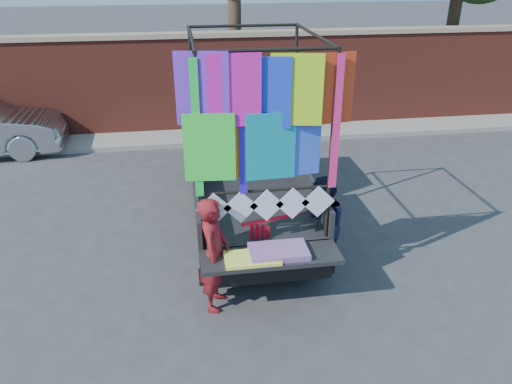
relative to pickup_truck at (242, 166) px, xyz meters
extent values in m
plane|color=#38383A|center=(-0.41, -2.25, -0.87)|extent=(90.00, 90.00, 0.00)
cube|color=maroon|center=(-0.41, 4.75, 0.38)|extent=(30.00, 0.35, 2.50)
cube|color=tan|center=(-0.41, 4.75, 1.68)|extent=(30.00, 0.45, 0.12)
cube|color=gray|center=(-0.41, 4.05, -0.81)|extent=(30.00, 1.20, 0.12)
cylinder|color=#38281C|center=(0.59, 5.95, 1.86)|extent=(0.36, 0.36, 5.46)
cylinder|color=#38281C|center=(7.09, 5.95, 1.41)|extent=(0.36, 0.36, 4.55)
cylinder|color=black|center=(-0.80, 0.62, -0.53)|extent=(0.23, 0.68, 0.68)
cylinder|color=black|center=(-0.80, -2.15, -0.53)|extent=(0.23, 0.68, 0.68)
cylinder|color=black|center=(0.80, 0.62, -0.53)|extent=(0.23, 0.68, 0.68)
cylinder|color=black|center=(0.80, -2.15, -0.53)|extent=(0.23, 0.68, 0.68)
cube|color=black|center=(0.00, -0.82, -0.36)|extent=(1.74, 4.30, 0.31)
cube|color=black|center=(0.00, -1.59, -0.07)|extent=(1.84, 2.36, 0.10)
cube|color=black|center=(-0.90, -1.59, 0.16)|extent=(0.06, 2.36, 0.46)
cube|color=black|center=(0.90, -1.59, 0.16)|extent=(0.06, 2.36, 0.46)
cube|color=black|center=(0.00, -0.43, 0.16)|extent=(1.84, 0.06, 0.46)
cube|color=black|center=(0.00, 0.56, 0.21)|extent=(1.84, 1.64, 1.28)
cube|color=#8C9EAD|center=(0.00, 0.10, 0.62)|extent=(1.64, 0.06, 0.56)
cube|color=#8C9EAD|center=(0.00, 1.33, 0.41)|extent=(1.64, 0.10, 0.72)
cube|color=black|center=(0.00, 1.69, -0.05)|extent=(1.79, 0.92, 0.56)
cube|color=black|center=(0.00, -3.02, -0.05)|extent=(1.84, 0.56, 0.06)
cube|color=black|center=(0.00, -2.79, -0.44)|extent=(1.90, 0.15, 0.18)
cylinder|color=black|center=(-0.84, -2.66, 1.26)|extent=(0.05, 0.05, 2.56)
cylinder|color=black|center=(-0.84, -0.51, 1.26)|extent=(0.05, 0.05, 2.56)
cylinder|color=black|center=(0.84, -2.66, 1.26)|extent=(0.05, 0.05, 2.56)
cylinder|color=black|center=(0.84, -0.51, 1.26)|extent=(0.05, 0.05, 2.56)
cylinder|color=black|center=(0.00, -2.66, 2.54)|extent=(1.74, 0.05, 0.05)
cylinder|color=black|center=(0.00, -0.51, 2.54)|extent=(1.74, 0.05, 0.05)
cylinder|color=black|center=(-0.84, -1.59, 2.54)|extent=(0.05, 2.20, 0.05)
cylinder|color=black|center=(0.84, -1.59, 2.54)|extent=(0.05, 2.20, 0.05)
cylinder|color=black|center=(0.00, -2.66, 0.75)|extent=(1.74, 0.04, 0.04)
cube|color=#6F2BD9|center=(-0.77, -2.68, 2.08)|extent=(0.64, 0.02, 0.87)
cube|color=#F41BB8|center=(-0.38, -2.72, 2.08)|extent=(0.64, 0.02, 0.87)
cube|color=blue|center=(0.00, -2.68, 2.08)|extent=(0.64, 0.02, 0.87)
cube|color=#B2F119|center=(0.39, -2.72, 2.08)|extent=(0.64, 0.02, 0.87)
cube|color=red|center=(0.77, -2.68, 2.08)|extent=(0.64, 0.02, 0.87)
cube|color=#2BF43C|center=(-0.77, -2.72, 1.42)|extent=(0.64, 0.02, 0.87)
cube|color=orange|center=(-0.38, -2.68, 1.42)|extent=(0.64, 0.02, 0.87)
cube|color=#0B99A5|center=(0.00, -2.72, 1.42)|extent=(0.64, 0.02, 0.87)
cube|color=#3561FF|center=(0.39, -2.68, 1.42)|extent=(0.64, 0.02, 0.87)
cube|color=#1CE749|center=(-0.87, -2.70, 1.62)|extent=(0.10, 0.01, 1.74)
cube|color=#F7297A|center=(0.87, -2.70, 1.62)|extent=(0.10, 0.01, 1.74)
cube|color=#2A18D9|center=(-0.31, -2.70, 1.62)|extent=(0.10, 0.01, 1.74)
cube|color=white|center=(-0.70, -2.69, 0.55)|extent=(0.46, 0.01, 0.46)
cube|color=white|center=(-0.35, -2.69, 0.55)|extent=(0.46, 0.01, 0.46)
cube|color=white|center=(0.00, -2.69, 0.55)|extent=(0.46, 0.01, 0.46)
cube|color=white|center=(0.35, -2.69, 0.55)|extent=(0.46, 0.01, 0.46)
cube|color=white|center=(0.70, -2.69, 0.55)|extent=(0.46, 0.01, 0.46)
cube|color=#F53652|center=(0.10, -3.02, 0.02)|extent=(0.77, 0.46, 0.08)
cube|color=#EFFF50|center=(-0.26, -3.09, 0.00)|extent=(0.72, 0.41, 0.04)
imported|color=maroon|center=(-0.73, -2.85, -0.05)|extent=(0.53, 0.67, 1.64)
imported|color=black|center=(0.91, -2.28, -0.09)|extent=(0.63, 0.79, 1.55)
cube|color=red|center=(0.09, -2.56, 0.26)|extent=(0.85, 0.24, 0.04)
cube|color=red|center=(-0.18, -2.58, -0.01)|extent=(0.05, 0.02, 0.50)
cube|color=red|center=(-0.11, -2.58, -0.03)|extent=(0.05, 0.02, 0.50)
cube|color=red|center=(-0.04, -2.58, -0.05)|extent=(0.05, 0.02, 0.50)
cube|color=red|center=(0.03, -2.58, -0.07)|extent=(0.05, 0.02, 0.50)
camera|label=1|loc=(-1.03, -8.46, 3.55)|focal=35.00mm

